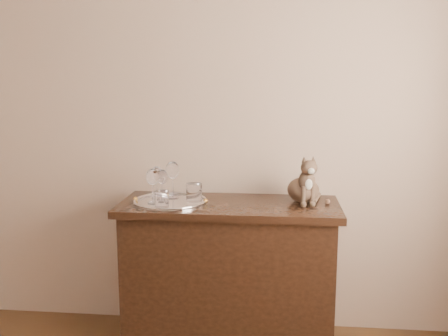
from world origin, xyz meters
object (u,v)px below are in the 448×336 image
at_px(wine_glass_a, 157,182).
at_px(cat, 304,178).
at_px(wine_glass_b, 173,180).
at_px(tumbler_b, 162,199).
at_px(tumbler_c, 194,192).
at_px(wine_glass_d, 162,185).
at_px(wine_glass_c, 153,186).
at_px(tray, 170,202).
at_px(sideboard, 229,277).

xyz_separation_m(wine_glass_a, cat, (0.82, 0.04, 0.03)).
xyz_separation_m(wine_glass_a, wine_glass_b, (0.09, 0.03, 0.01)).
bearing_deg(tumbler_b, tumbler_c, 43.70).
distance_m(wine_glass_d, cat, 0.78).
xyz_separation_m(wine_glass_b, cat, (0.73, 0.01, 0.02)).
xyz_separation_m(wine_glass_c, cat, (0.81, 0.15, 0.03)).
height_order(tray, tumbler_b, tumbler_b).
relative_size(sideboard, tumbler_b, 14.25).
xyz_separation_m(wine_glass_d, cat, (0.77, 0.08, 0.04)).
xyz_separation_m(sideboard, tumbler_b, (-0.34, -0.15, 0.48)).
height_order(tray, cat, cat).
bearing_deg(tray, wine_glass_b, 93.31).
bearing_deg(sideboard, tumbler_c, -178.38).
height_order(wine_glass_a, tumbler_c, wine_glass_a).
relative_size(sideboard, wine_glass_d, 6.89).
distance_m(tray, tumbler_b, 0.13).
distance_m(tumbler_b, tumbler_c, 0.21).
bearing_deg(cat, wine_glass_d, 173.49).
bearing_deg(cat, tumbler_b, -175.85).
height_order(wine_glass_c, tumbler_b, wine_glass_c).
bearing_deg(sideboard, wine_glass_a, 175.05).
distance_m(wine_glass_b, cat, 0.73).
bearing_deg(tumbler_c, sideboard, 1.62).
distance_m(tray, wine_glass_a, 0.15).
distance_m(wine_glass_b, wine_glass_c, 0.16).
xyz_separation_m(wine_glass_b, tumbler_b, (-0.02, -0.21, -0.06)).
distance_m(sideboard, tumbler_c, 0.52).
bearing_deg(sideboard, tumbler_b, -156.60).
relative_size(sideboard, wine_glass_c, 6.31).
xyz_separation_m(tray, tumbler_b, (-0.02, -0.12, 0.05)).
distance_m(sideboard, tumbler_b, 0.60).
xyz_separation_m(tumbler_b, tumbler_c, (0.15, 0.14, 0.01)).
bearing_deg(wine_glass_a, wine_glass_d, -45.55).
bearing_deg(tumbler_c, wine_glass_a, 169.38).
distance_m(wine_glass_a, cat, 0.82).
xyz_separation_m(wine_glass_b, wine_glass_d, (-0.04, -0.07, -0.02)).
distance_m(sideboard, cat, 0.69).
height_order(wine_glass_d, tumbler_c, wine_glass_d).
relative_size(sideboard, tumbler_c, 12.31).
bearing_deg(tumbler_c, wine_glass_b, 152.53).
bearing_deg(wine_glass_a, tumbler_b, -69.04).
bearing_deg(wine_glass_c, sideboard, 10.19).
xyz_separation_m(sideboard, tray, (-0.32, -0.03, 0.43)).
relative_size(tray, wine_glass_a, 2.19).
height_order(sideboard, wine_glass_d, wine_glass_d).
relative_size(wine_glass_b, tumbler_b, 2.47).
bearing_deg(wine_glass_a, tumbler_c, -10.62).
distance_m(tray, cat, 0.74).
xyz_separation_m(tray, wine_glass_b, (-0.01, 0.09, 0.11)).
relative_size(sideboard, tray, 3.00).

